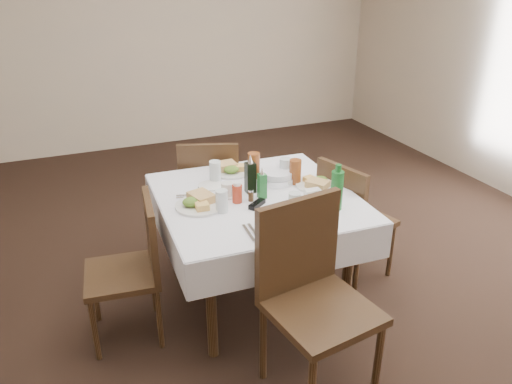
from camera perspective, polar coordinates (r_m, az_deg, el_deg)
ground_plane at (r=3.41m, az=-0.61°, el=-12.87°), size 7.00×7.00×0.00m
room_shell at (r=2.72m, az=-0.78°, el=16.96°), size 6.04×7.04×2.80m
dining_table at (r=3.14m, az=0.08°, el=-1.93°), size 1.24×1.24×0.76m
chair_north at (r=3.78m, az=-5.28°, el=0.36°), size 0.55×0.55×0.92m
chair_south at (r=2.58m, az=6.24°, el=-10.68°), size 0.56×0.56×1.03m
chair_east at (r=3.48m, az=10.61°, el=-2.55°), size 0.52×0.52×0.89m
chair_west at (r=3.00m, az=-13.59°, el=-7.69°), size 0.46×0.46×0.88m
meal_north at (r=3.44m, az=-2.97°, el=2.65°), size 0.28×0.28×0.06m
meal_south at (r=2.73m, az=2.46°, el=-3.67°), size 0.23×0.23×0.05m
meal_east at (r=3.24m, az=6.93°, el=0.99°), size 0.26×0.26×0.06m
meal_west at (r=2.98m, az=-6.54°, el=-1.18°), size 0.29×0.29×0.06m
side_plate_a at (r=3.23m, az=-5.23°, el=0.72°), size 0.16×0.16×0.01m
side_plate_b at (r=2.98m, az=5.90°, el=-1.57°), size 0.14×0.14×0.01m
water_n at (r=3.29m, az=-4.69°, el=2.37°), size 0.08×0.08×0.14m
water_s at (r=2.86m, az=4.40°, el=-1.28°), size 0.07×0.07×0.13m
water_e at (r=3.33m, az=3.37°, el=2.69°), size 0.08×0.08×0.14m
water_w at (r=2.88m, az=-3.94°, el=-1.04°), size 0.07×0.07×0.13m
iced_tea_a at (r=3.34m, az=-0.25°, el=3.08°), size 0.08×0.08×0.17m
iced_tea_b at (r=3.25m, az=4.50°, el=2.34°), size 0.08×0.08×0.16m
bread_basket at (r=3.28m, az=2.40°, el=1.78°), size 0.24×0.24×0.08m
oil_cruet_dark at (r=3.11m, az=-0.65°, el=1.82°), size 0.06×0.06×0.25m
oil_cruet_green at (r=3.04m, az=0.69°, el=0.82°), size 0.05×0.05×0.20m
ketchup_bottle at (r=2.99m, az=-2.17°, el=-0.10°), size 0.06×0.06×0.13m
salt_shaker at (r=3.06m, az=-1.89°, el=-0.11°), size 0.03×0.03×0.07m
pepper_shaker at (r=3.02m, az=-0.59°, el=-0.39°), size 0.03×0.03×0.07m
coffee_mug at (r=3.08m, az=-3.27°, el=0.23°), size 0.13×0.12×0.09m
sunglasses at (r=2.96m, az=0.11°, el=-1.40°), size 0.13×0.11×0.03m
green_bottle at (r=2.92m, az=9.23°, el=0.28°), size 0.07×0.07×0.28m
sugar_caddy at (r=3.10m, az=6.48°, el=-0.08°), size 0.10×0.06×0.05m
cutlery_n at (r=3.51m, az=-0.64°, el=2.78°), size 0.05×0.18×0.01m
cutlery_s at (r=2.67m, az=-0.52°, el=-4.69°), size 0.06×0.20×0.01m
cutlery_e at (r=3.11m, az=7.41°, el=-0.49°), size 0.21×0.10×0.01m
cutlery_w at (r=3.11m, az=-7.28°, el=-0.49°), size 0.20×0.10×0.01m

